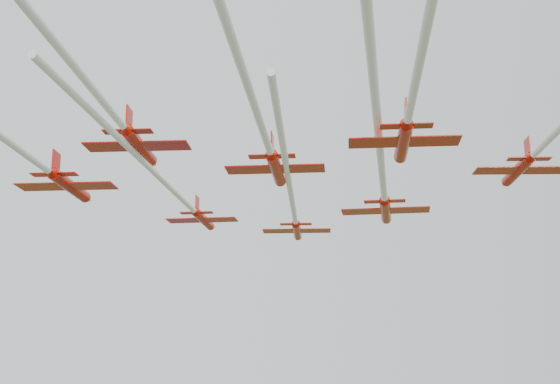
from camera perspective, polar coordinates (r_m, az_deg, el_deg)
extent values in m
cylinder|color=#BF0F04|center=(105.75, 1.25, -2.81)|extent=(3.13, 8.82, 1.14)
cone|color=#BF0F04|center=(110.98, 1.33, -3.35)|extent=(1.54, 2.07, 1.14)
cone|color=#BF0F04|center=(100.84, 1.15, -2.25)|extent=(1.29, 1.45, 1.03)
ellipsoid|color=black|center=(107.86, 1.28, -2.81)|extent=(0.65, 1.06, 0.33)
cube|color=#BF0F04|center=(104.89, 1.23, -2.86)|extent=(9.47, 4.71, 0.10)
cube|color=#BF0F04|center=(101.81, 1.17, -2.37)|extent=(4.31, 2.16, 0.08)
cube|color=#BF0F04|center=(102.25, 1.17, -1.77)|extent=(0.53, 1.84, 2.07)
cylinder|color=white|center=(76.45, 0.52, 1.60)|extent=(11.90, 47.92, 0.62)
cylinder|color=#BF0F04|center=(90.71, -5.61, -2.02)|extent=(3.27, 7.73, 1.01)
cone|color=#BF0F04|center=(95.21, -5.00, -2.61)|extent=(1.45, 1.87, 1.01)
cone|color=#BF0F04|center=(86.48, -6.24, -1.40)|extent=(1.20, 1.32, 0.92)
ellipsoid|color=black|center=(92.53, -5.36, -2.03)|extent=(0.62, 0.94, 0.29)
cube|color=#BF0F04|center=(89.96, -5.71, -2.06)|extent=(8.40, 4.66, 0.09)
cube|color=#BF0F04|center=(87.31, -6.11, -1.53)|extent=(3.82, 2.13, 0.07)
cube|color=#BF0F04|center=(87.71, -6.07, -0.91)|extent=(0.58, 1.60, 1.83)
cylinder|color=white|center=(66.63, -10.37, 2.59)|extent=(12.82, 39.82, 0.55)
cylinder|color=#BF0F04|center=(87.96, 7.73, -1.33)|extent=(4.16, 9.21, 1.21)
cone|color=#BF0F04|center=(93.48, 7.79, -2.09)|extent=(1.78, 2.26, 1.21)
cone|color=#BF0F04|center=(82.78, 7.65, -0.52)|extent=(1.46, 1.60, 1.10)
ellipsoid|color=black|center=(90.20, 7.74, -1.36)|extent=(0.77, 1.14, 0.35)
cube|color=#BF0F04|center=(87.05, 7.72, -1.38)|extent=(10.06, 5.82, 0.11)
cube|color=#BF0F04|center=(83.80, 7.67, -0.68)|extent=(4.58, 2.67, 0.09)
cube|color=#BF0F04|center=(84.30, 7.64, 0.08)|extent=(0.74, 1.90, 2.19)
cylinder|color=white|center=(58.83, 7.14, 5.11)|extent=(16.36, 46.23, 0.66)
cylinder|color=#BF0F04|center=(80.24, -15.12, 0.43)|extent=(3.57, 9.33, 1.21)
cone|color=#BF0F04|center=(85.41, -13.86, -0.52)|extent=(1.68, 2.22, 1.21)
cone|color=#BF0F04|center=(75.42, -16.46, 1.45)|extent=(1.40, 1.56, 1.10)
ellipsoid|color=black|center=(82.35, -14.59, 0.35)|extent=(0.71, 1.13, 0.35)
cube|color=#BF0F04|center=(79.37, -15.34, 0.40)|extent=(10.07, 5.25, 0.11)
cube|color=#BF0F04|center=(76.36, -16.18, 1.24)|extent=(4.58, 2.41, 0.09)
cube|color=#BF0F04|center=(76.88, -16.06, 2.07)|extent=(0.62, 1.94, 2.20)
cylinder|color=#BF0F04|center=(76.55, -0.28, 1.70)|extent=(3.60, 9.28, 1.20)
cone|color=#BF0F04|center=(81.96, 0.08, 0.63)|extent=(1.68, 2.21, 1.20)
cone|color=#BF0F04|center=(71.49, -0.67, 2.86)|extent=(1.40, 1.55, 1.09)
ellipsoid|color=black|center=(78.77, -0.13, 1.57)|extent=(0.72, 1.12, 0.35)
cube|color=#BF0F04|center=(75.64, -0.34, 1.68)|extent=(10.02, 5.27, 0.11)
cube|color=#BF0F04|center=(72.48, -0.59, 2.62)|extent=(4.56, 2.42, 0.09)
cube|color=#BF0F04|center=(73.05, -0.57, 3.47)|extent=(0.62, 1.93, 2.19)
cylinder|color=white|center=(54.03, -2.64, 8.59)|extent=(10.14, 35.00, 0.66)
cylinder|color=#BF0F04|center=(75.02, 17.00, 1.53)|extent=(2.64, 8.03, 1.03)
cone|color=#BF0F04|center=(79.53, 16.10, 0.59)|extent=(1.36, 1.87, 1.03)
cone|color=#BF0F04|center=(70.82, 17.95, 2.53)|extent=(1.15, 1.29, 0.94)
ellipsoid|color=black|center=(76.87, 16.62, 1.42)|extent=(0.57, 0.95, 0.30)
cube|color=#BF0F04|center=(74.27, 17.16, 1.52)|extent=(8.59, 4.08, 0.09)
cube|color=#BF0F04|center=(71.64, 17.76, 2.32)|extent=(3.91, 1.87, 0.08)
cube|color=#BF0F04|center=(72.10, 17.66, 3.07)|extent=(0.44, 1.67, 1.88)
cylinder|color=#BF0F04|center=(66.51, -10.23, 3.31)|extent=(3.12, 8.42, 1.09)
cone|color=#BF0F04|center=(71.24, -9.24, 2.09)|extent=(1.49, 1.99, 1.09)
cone|color=#BF0F04|center=(62.11, -11.29, 4.63)|extent=(1.25, 1.39, 0.99)
ellipsoid|color=black|center=(68.46, -9.81, 3.14)|extent=(0.63, 1.01, 0.32)
cube|color=#BF0F04|center=(65.71, -10.40, 3.31)|extent=(9.07, 4.63, 0.10)
cube|color=#BF0F04|center=(62.96, -11.07, 4.36)|extent=(4.13, 2.12, 0.08)
cube|color=#BF0F04|center=(63.49, -10.98, 5.24)|extent=(0.53, 1.75, 1.98)
cylinder|color=#BF0F04|center=(60.73, 9.00, 3.64)|extent=(3.19, 8.12, 1.05)
cone|color=#BF0F04|center=(65.43, 8.74, 2.32)|extent=(1.47, 1.94, 1.05)
cone|color=#BF0F04|center=(56.34, 9.29, 5.08)|extent=(1.23, 1.36, 0.96)
ellipsoid|color=black|center=(62.67, 8.88, 3.44)|extent=(0.63, 0.98, 0.31)
cube|color=#BF0F04|center=(59.93, 9.06, 3.64)|extent=(8.78, 4.65, 0.10)
cube|color=#BF0F04|center=(57.20, 9.23, 4.78)|extent=(3.99, 2.13, 0.08)
cube|color=#BF0F04|center=(57.72, 9.18, 5.70)|extent=(0.55, 1.68, 1.91)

